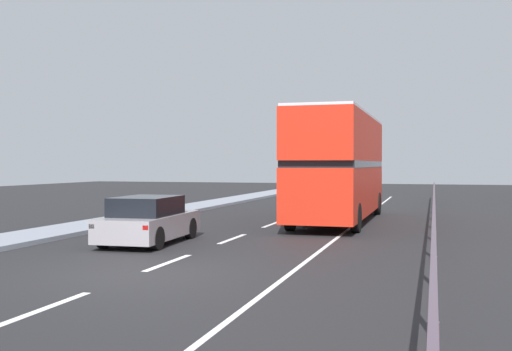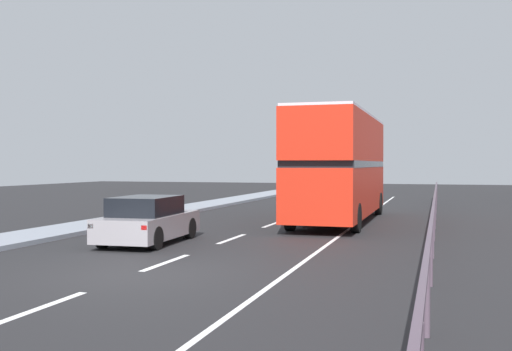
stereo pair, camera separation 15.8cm
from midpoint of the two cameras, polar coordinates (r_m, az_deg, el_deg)
The scene contains 5 objects.
ground_plane at distance 13.32m, azimuth -11.02°, elevation -9.16°, with size 74.48×120.00×0.10m, color black.
lane_paint_markings at distance 20.94m, azimuth 4.60°, elevation -5.25°, with size 3.21×46.00×0.01m.
bridge_side_railing at distance 20.68m, azimuth 16.20°, elevation -2.86°, with size 0.10×42.00×1.12m.
double_decker_bus_red at distance 24.45m, azimuth 7.69°, elevation 1.03°, with size 2.58×10.63×4.28m.
hatchback_car_near at distance 17.97m, azimuth -10.30°, elevation -4.21°, with size 1.92×4.11×1.37m.
Camera 1 is at (5.97, -11.65, 2.32)m, focal length 42.48 mm.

